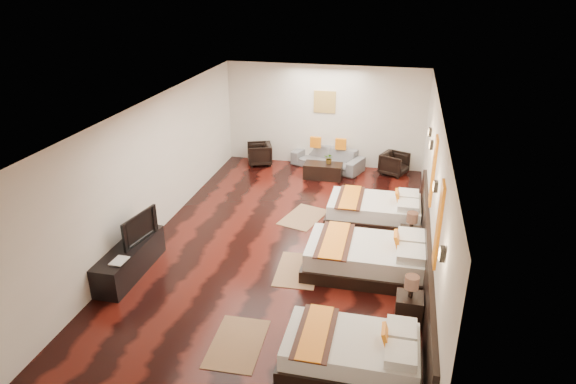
% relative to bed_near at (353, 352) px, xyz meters
% --- Properties ---
extents(floor, '(5.50, 9.50, 0.01)m').
position_rel_bed_near_xyz_m(floor, '(-1.69, 3.16, -0.25)').
color(floor, black).
rests_on(floor, ground).
extents(ceiling, '(5.50, 9.50, 0.01)m').
position_rel_bed_near_xyz_m(ceiling, '(-1.69, 3.16, 2.55)').
color(ceiling, white).
rests_on(ceiling, floor).
extents(back_wall, '(5.50, 0.01, 2.80)m').
position_rel_bed_near_xyz_m(back_wall, '(-1.69, 7.91, 1.15)').
color(back_wall, silver).
rests_on(back_wall, floor).
extents(left_wall, '(0.01, 9.50, 2.80)m').
position_rel_bed_near_xyz_m(left_wall, '(-4.44, 3.16, 1.15)').
color(left_wall, silver).
rests_on(left_wall, floor).
extents(right_wall, '(0.01, 9.50, 2.80)m').
position_rel_bed_near_xyz_m(right_wall, '(1.06, 3.16, 1.15)').
color(right_wall, silver).
rests_on(right_wall, floor).
extents(headboard_panel, '(0.08, 6.60, 0.90)m').
position_rel_bed_near_xyz_m(headboard_panel, '(1.02, 2.36, 0.20)').
color(headboard_panel, black).
rests_on(headboard_panel, floor).
extents(bed_near, '(1.92, 1.20, 0.73)m').
position_rel_bed_near_xyz_m(bed_near, '(0.00, 0.00, 0.00)').
color(bed_near, black).
rests_on(bed_near, floor).
extents(bed_mid, '(2.23, 1.40, 0.85)m').
position_rel_bed_near_xyz_m(bed_mid, '(0.00, 2.51, 0.04)').
color(bed_mid, black).
rests_on(bed_mid, floor).
extents(bed_far, '(2.05, 1.29, 0.78)m').
position_rel_bed_near_xyz_m(bed_far, '(0.00, 4.58, 0.02)').
color(bed_far, black).
rests_on(bed_far, floor).
extents(nightstand_a, '(0.41, 0.41, 0.82)m').
position_rel_bed_near_xyz_m(nightstand_a, '(0.75, 1.20, 0.04)').
color(nightstand_a, black).
rests_on(nightstand_a, floor).
extents(nightstand_b, '(0.41, 0.41, 0.81)m').
position_rel_bed_near_xyz_m(nightstand_b, '(0.75, 3.48, 0.03)').
color(nightstand_b, black).
rests_on(nightstand_b, floor).
extents(jute_mat_near, '(0.79, 1.23, 0.01)m').
position_rel_bed_near_xyz_m(jute_mat_near, '(-1.71, 0.08, -0.24)').
color(jute_mat_near, '#946D4B').
rests_on(jute_mat_near, floor).
extents(jute_mat_mid, '(0.81, 1.24, 0.01)m').
position_rel_bed_near_xyz_m(jute_mat_mid, '(-1.25, 2.24, -0.24)').
color(jute_mat_mid, '#946D4B').
rests_on(jute_mat_mid, floor).
extents(jute_mat_far, '(1.05, 1.36, 0.01)m').
position_rel_bed_near_xyz_m(jute_mat_far, '(-1.57, 4.41, -0.24)').
color(jute_mat_far, '#946D4B').
rests_on(jute_mat_far, floor).
extents(tv_console, '(0.50, 1.80, 0.55)m').
position_rel_bed_near_xyz_m(tv_console, '(-4.19, 1.48, 0.02)').
color(tv_console, black).
rests_on(tv_console, floor).
extents(tv, '(0.28, 0.95, 0.54)m').
position_rel_bed_near_xyz_m(tv, '(-4.14, 1.74, 0.57)').
color(tv, black).
rests_on(tv, tv_console).
extents(book, '(0.25, 0.33, 0.03)m').
position_rel_bed_near_xyz_m(book, '(-4.19, 0.98, 0.31)').
color(book, black).
rests_on(book, tv_console).
extents(figurine, '(0.39, 0.39, 0.34)m').
position_rel_bed_near_xyz_m(figurine, '(-4.19, 2.15, 0.47)').
color(figurine, brown).
rests_on(figurine, tv_console).
extents(sofa, '(2.12, 1.42, 0.58)m').
position_rel_bed_near_xyz_m(sofa, '(-1.52, 7.61, 0.04)').
color(sofa, slate).
rests_on(sofa, floor).
extents(armchair_left, '(0.86, 0.84, 0.61)m').
position_rel_bed_near_xyz_m(armchair_left, '(-3.46, 7.48, 0.05)').
color(armchair_left, black).
rests_on(armchair_left, floor).
extents(armchair_right, '(0.86, 0.85, 0.60)m').
position_rel_bed_near_xyz_m(armchair_right, '(0.31, 7.53, 0.05)').
color(armchair_right, black).
rests_on(armchair_right, floor).
extents(coffee_table, '(1.00, 0.51, 0.40)m').
position_rel_bed_near_xyz_m(coffee_table, '(-1.52, 6.84, -0.05)').
color(coffee_table, black).
rests_on(coffee_table, floor).
extents(table_plant, '(0.31, 0.28, 0.29)m').
position_rel_bed_near_xyz_m(table_plant, '(-1.38, 6.89, 0.29)').
color(table_plant, '#326020').
rests_on(table_plant, coffee_table).
extents(orange_panel_a, '(0.04, 0.40, 1.30)m').
position_rel_bed_near_xyz_m(orange_panel_a, '(1.04, 1.26, 1.45)').
color(orange_panel_a, '#D86014').
rests_on(orange_panel_a, right_wall).
extents(orange_panel_b, '(0.04, 0.40, 1.30)m').
position_rel_bed_near_xyz_m(orange_panel_b, '(1.04, 3.46, 1.45)').
color(orange_panel_b, '#D86014').
rests_on(orange_panel_b, right_wall).
extents(sconce_near, '(0.07, 0.12, 0.18)m').
position_rel_bed_near_xyz_m(sconce_near, '(1.01, 0.16, 1.60)').
color(sconce_near, black).
rests_on(sconce_near, right_wall).
extents(sconce_mid, '(0.07, 0.12, 0.18)m').
position_rel_bed_near_xyz_m(sconce_mid, '(1.01, 2.36, 1.60)').
color(sconce_mid, black).
rests_on(sconce_mid, right_wall).
extents(sconce_far, '(0.07, 0.12, 0.18)m').
position_rel_bed_near_xyz_m(sconce_far, '(1.01, 4.56, 1.60)').
color(sconce_far, black).
rests_on(sconce_far, right_wall).
extents(sconce_lounge, '(0.07, 0.12, 0.18)m').
position_rel_bed_near_xyz_m(sconce_lounge, '(1.01, 5.46, 1.60)').
color(sconce_lounge, black).
rests_on(sconce_lounge, right_wall).
extents(gold_artwork, '(0.60, 0.04, 0.60)m').
position_rel_bed_near_xyz_m(gold_artwork, '(-1.69, 7.89, 1.55)').
color(gold_artwork, '#AD873F').
rests_on(gold_artwork, back_wall).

